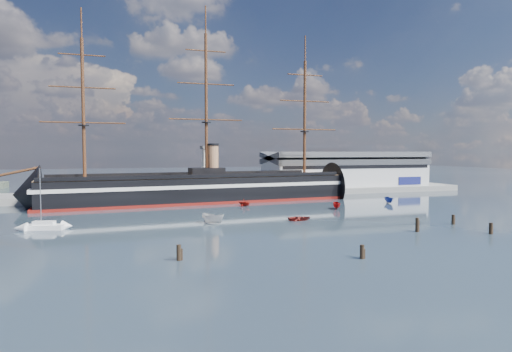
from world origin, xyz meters
name	(u,v)px	position (x,y,z in m)	size (l,w,h in m)	color
ground	(224,210)	(0.00, 40.00, 0.00)	(600.00, 600.00, 0.00)	#1C2431
quay	(227,195)	(10.00, 76.00, 0.00)	(180.00, 18.00, 2.00)	slate
warehouse	(345,170)	(58.00, 80.00, 7.98)	(63.00, 21.00, 11.60)	#B7BABC
quay_tower	(209,168)	(3.00, 73.00, 9.75)	(5.00, 5.00, 15.00)	silver
warship	(194,189)	(-4.13, 60.00, 4.04)	(113.38, 22.09, 53.94)	black
sailboat	(44,226)	(-39.52, 24.38, 0.76)	(7.74, 4.14, 11.88)	white
motorboat_a	(213,224)	(-7.01, 20.85, 0.00)	(6.79, 2.49, 2.72)	silver
motorboat_b	(300,220)	(12.03, 19.31, 0.00)	(3.23, 1.29, 1.51)	maroon
motorboat_c	(337,209)	(28.84, 33.38, 0.00)	(5.55, 2.03, 2.22)	maroon
motorboat_d	(244,206)	(7.47, 46.80, 0.00)	(6.06, 2.63, 2.22)	maroon
motorboat_f	(389,203)	(49.65, 40.03, 0.00)	(5.68, 2.08, 2.27)	navy
piling_near_left	(179,260)	(-17.97, -7.22, 0.00)	(0.64, 0.64, 2.92)	black
piling_near_mid	(362,259)	(6.68, -14.29, 0.00)	(0.64, 0.64, 2.70)	black
piling_near_right	(417,232)	(27.58, 0.21, 0.00)	(0.64, 0.64, 3.36)	black
piling_far_right	(453,225)	(40.08, 4.64, 0.00)	(0.64, 0.64, 2.74)	black
piling_extra	(491,234)	(38.87, -5.87, 0.00)	(0.64, 0.64, 2.79)	black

